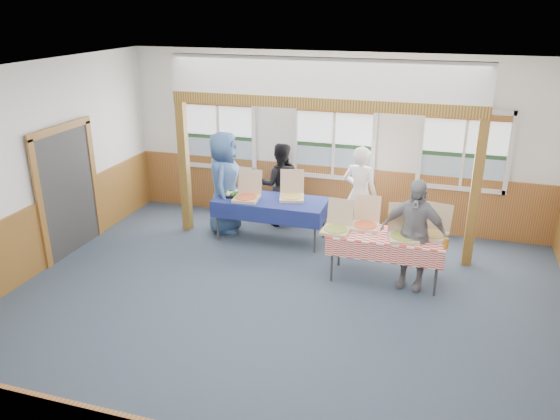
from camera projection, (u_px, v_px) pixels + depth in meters
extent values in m
plane|color=#283641|center=(278.00, 311.00, 7.56)|extent=(8.00, 8.00, 0.00)
plane|color=white|center=(278.00, 75.00, 6.42)|extent=(8.00, 8.00, 0.00)
plane|color=silver|center=(334.00, 141.00, 10.11)|extent=(8.00, 0.00, 8.00)
plane|color=silver|center=(132.00, 365.00, 3.86)|extent=(8.00, 0.00, 8.00)
plane|color=silver|center=(21.00, 175.00, 8.09)|extent=(0.00, 8.00, 8.00)
cube|color=brown|center=(332.00, 194.00, 10.46)|extent=(7.98, 0.05, 1.10)
cube|color=brown|center=(34.00, 240.00, 8.45)|extent=(0.05, 6.98, 1.10)
cube|color=#303030|center=(68.00, 192.00, 9.08)|extent=(0.06, 1.30, 2.10)
cube|color=silver|center=(220.00, 167.00, 10.94)|extent=(1.52, 0.05, 0.08)
cube|color=silver|center=(217.00, 98.00, 10.44)|extent=(1.52, 0.05, 0.08)
cube|color=silver|center=(184.00, 131.00, 10.89)|extent=(0.08, 0.05, 1.46)
cube|color=silver|center=(254.00, 136.00, 10.49)|extent=(0.08, 0.05, 1.46)
cube|color=silver|center=(219.00, 133.00, 10.69)|extent=(0.05, 0.05, 1.30)
cube|color=slate|center=(220.00, 152.00, 10.87)|extent=(1.40, 0.02, 0.52)
cube|color=#1B361D|center=(219.00, 137.00, 10.76)|extent=(1.40, 0.02, 0.08)
cube|color=white|center=(219.00, 117.00, 10.62)|extent=(1.40, 0.02, 0.70)
cube|color=brown|center=(217.00, 103.00, 10.46)|extent=(1.40, 0.07, 0.10)
cube|color=silver|center=(332.00, 177.00, 10.30)|extent=(1.52, 0.05, 0.08)
cube|color=silver|center=(335.00, 104.00, 9.81)|extent=(1.52, 0.05, 0.08)
cube|color=silver|center=(295.00, 138.00, 10.26)|extent=(0.08, 0.05, 1.46)
cube|color=silver|center=(374.00, 144.00, 9.85)|extent=(0.08, 0.05, 1.46)
cube|color=silver|center=(334.00, 141.00, 10.06)|extent=(0.05, 0.05, 1.30)
cube|color=slate|center=(333.00, 161.00, 10.23)|extent=(1.40, 0.02, 0.52)
cube|color=#1B361D|center=(334.00, 146.00, 10.13)|extent=(1.40, 0.02, 0.08)
cube|color=white|center=(335.00, 125.00, 9.99)|extent=(1.40, 0.02, 0.70)
cube|color=brown|center=(335.00, 110.00, 9.83)|extent=(1.40, 0.07, 0.10)
cube|color=silver|center=(460.00, 188.00, 9.67)|extent=(1.52, 0.05, 0.08)
cube|color=silver|center=(469.00, 111.00, 9.18)|extent=(1.52, 0.05, 0.08)
cube|color=silver|center=(420.00, 147.00, 9.63)|extent=(0.08, 0.05, 1.46)
cube|color=silver|center=(510.00, 154.00, 9.22)|extent=(0.08, 0.05, 1.46)
cube|color=silver|center=(464.00, 151.00, 9.43)|extent=(0.05, 0.05, 1.30)
cube|color=slate|center=(462.00, 172.00, 9.60)|extent=(1.40, 0.02, 0.52)
cube|color=#1B361D|center=(464.00, 155.00, 9.49)|extent=(1.40, 0.02, 0.08)
cube|color=white|center=(466.00, 133.00, 9.36)|extent=(1.40, 0.02, 0.70)
cube|color=brown|center=(468.00, 117.00, 9.20)|extent=(1.40, 0.07, 0.10)
cube|color=#593713|center=(184.00, 168.00, 9.87)|extent=(0.15, 0.15, 2.40)
cube|color=#593713|center=(475.00, 194.00, 8.50)|extent=(0.15, 0.15, 2.40)
cube|color=#593713|center=(321.00, 103.00, 8.72)|extent=(5.15, 0.18, 0.18)
cylinder|color=#303030|center=(217.00, 221.00, 9.67)|extent=(0.04, 0.04, 0.73)
cylinder|color=#303030|center=(232.00, 208.00, 10.27)|extent=(0.04, 0.04, 0.73)
cylinder|color=#303030|center=(315.00, 233.00, 9.18)|extent=(0.04, 0.04, 0.73)
cylinder|color=#303030|center=(324.00, 219.00, 9.78)|extent=(0.04, 0.04, 0.73)
cube|color=#303030|center=(271.00, 201.00, 9.59)|extent=(2.01, 1.11, 0.03)
cube|color=navy|center=(271.00, 200.00, 9.59)|extent=(2.08, 1.18, 0.01)
cube|color=navy|center=(263.00, 216.00, 9.26)|extent=(1.93, 0.35, 0.28)
cube|color=navy|center=(278.00, 199.00, 10.02)|extent=(1.93, 0.35, 0.28)
cylinder|color=#303030|center=(332.00, 259.00, 8.24)|extent=(0.04, 0.04, 0.73)
cylinder|color=#303030|center=(339.00, 245.00, 8.74)|extent=(0.04, 0.04, 0.73)
cylinder|color=#303030|center=(436.00, 273.00, 7.82)|extent=(0.04, 0.04, 0.73)
cylinder|color=#303030|center=(438.00, 257.00, 8.32)|extent=(0.04, 0.04, 0.73)
cube|color=#303030|center=(387.00, 236.00, 8.15)|extent=(1.78, 1.27, 0.03)
cube|color=red|center=(387.00, 235.00, 8.14)|extent=(1.86, 1.34, 0.01)
cube|color=red|center=(383.00, 254.00, 7.86)|extent=(1.58, 0.66, 0.28)
cube|color=red|center=(389.00, 234.00, 8.53)|extent=(1.58, 0.66, 0.28)
cube|color=beige|center=(246.00, 199.00, 9.55)|extent=(0.47, 0.47, 0.05)
cylinder|color=orange|center=(246.00, 197.00, 9.54)|extent=(0.41, 0.41, 0.01)
cube|color=beige|center=(250.00, 181.00, 9.71)|extent=(0.44, 0.14, 0.42)
cube|color=beige|center=(292.00, 198.00, 9.59)|extent=(0.51, 0.51, 0.05)
cylinder|color=#E0CF68|center=(292.00, 196.00, 9.58)|extent=(0.45, 0.45, 0.01)
cube|color=beige|center=(292.00, 181.00, 9.74)|extent=(0.43, 0.20, 0.41)
cube|color=beige|center=(336.00, 231.00, 8.21)|extent=(0.43, 0.43, 0.05)
cylinder|color=gold|center=(336.00, 229.00, 8.20)|extent=(0.38, 0.38, 0.01)
cube|color=beige|center=(341.00, 212.00, 8.35)|extent=(0.41, 0.12, 0.40)
cube|color=beige|center=(365.00, 227.00, 8.36)|extent=(0.42, 0.42, 0.05)
cylinder|color=orange|center=(365.00, 225.00, 8.35)|extent=(0.37, 0.37, 0.01)
cube|color=beige|center=(368.00, 208.00, 8.50)|extent=(0.41, 0.12, 0.39)
cube|color=beige|center=(403.00, 238.00, 7.96)|extent=(0.50, 0.50, 0.05)
cylinder|color=gold|center=(404.00, 236.00, 7.95)|extent=(0.44, 0.44, 0.01)
cube|color=beige|center=(403.00, 217.00, 8.11)|extent=(0.44, 0.18, 0.42)
cube|color=beige|center=(432.00, 236.00, 8.04)|extent=(0.49, 0.49, 0.05)
cylinder|color=#E0CF68|center=(432.00, 234.00, 8.03)|extent=(0.42, 0.42, 0.01)
cube|color=beige|center=(438.00, 216.00, 8.16)|extent=(0.42, 0.18, 0.40)
cylinder|color=black|center=(231.00, 194.00, 9.79)|extent=(0.37, 0.37, 0.03)
cylinder|color=white|center=(231.00, 193.00, 9.78)|extent=(0.08, 0.08, 0.04)
sphere|color=#2B6325|center=(236.00, 193.00, 9.75)|extent=(0.08, 0.08, 0.08)
sphere|color=silver|center=(236.00, 192.00, 9.83)|extent=(0.08, 0.08, 0.08)
sphere|color=#2B6325|center=(232.00, 191.00, 9.87)|extent=(0.08, 0.08, 0.08)
sphere|color=silver|center=(227.00, 192.00, 9.84)|extent=(0.08, 0.08, 0.08)
sphere|color=#2B6325|center=(225.00, 193.00, 9.76)|extent=(0.08, 0.08, 0.08)
sphere|color=silver|center=(228.00, 194.00, 9.69)|extent=(0.08, 0.08, 0.08)
sphere|color=#2B6325|center=(233.00, 195.00, 9.69)|extent=(0.08, 0.08, 0.08)
cylinder|color=#A8671C|center=(446.00, 243.00, 7.66)|extent=(0.07, 0.07, 0.15)
imported|color=white|center=(360.00, 194.00, 9.53)|extent=(0.71, 0.55, 1.72)
imported|color=black|center=(280.00, 184.00, 10.26)|extent=(0.91, 0.80, 1.59)
imported|color=#38588C|center=(224.00, 182.00, 9.90)|extent=(0.78, 1.02, 1.88)
imported|color=gray|center=(413.00, 234.00, 7.95)|extent=(1.04, 0.57, 1.68)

